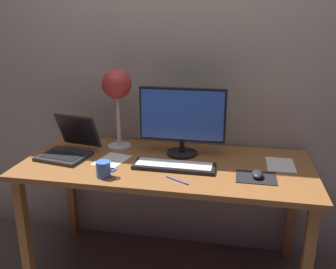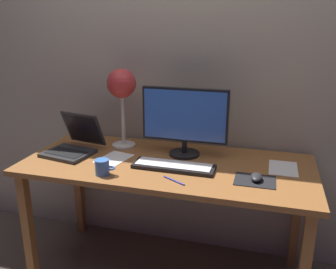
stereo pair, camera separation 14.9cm
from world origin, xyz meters
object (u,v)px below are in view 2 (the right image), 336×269
(monitor, at_px, (185,119))
(mouse, at_px, (256,177))
(keyboard_main, at_px, (174,166))
(coffee_mug, at_px, (103,167))
(desk_lamp, at_px, (122,88))
(laptop, at_px, (75,141))
(pen, at_px, (174,181))

(monitor, bearing_deg, mouse, -30.78)
(keyboard_main, height_order, coffee_mug, coffee_mug)
(keyboard_main, xyz_separation_m, desk_lamp, (-0.39, 0.26, 0.36))
(laptop, xyz_separation_m, pen, (0.68, -0.25, -0.06))
(monitor, xyz_separation_m, laptop, (-0.64, -0.12, -0.16))
(keyboard_main, bearing_deg, desk_lamp, 146.90)
(desk_lamp, relative_size, mouse, 5.05)
(keyboard_main, relative_size, mouse, 4.60)
(desk_lamp, relative_size, coffee_mug, 4.46)
(coffee_mug, bearing_deg, desk_lamp, 98.21)
(monitor, distance_m, laptop, 0.67)
(coffee_mug, height_order, pen, coffee_mug)
(desk_lamp, height_order, pen, desk_lamp)
(monitor, distance_m, mouse, 0.53)
(keyboard_main, height_order, desk_lamp, desk_lamp)
(mouse, bearing_deg, coffee_mug, -169.94)
(mouse, bearing_deg, laptop, 172.69)
(laptop, bearing_deg, mouse, -7.31)
(laptop, bearing_deg, coffee_mug, -41.67)
(mouse, height_order, coffee_mug, coffee_mug)
(monitor, relative_size, laptop, 1.41)
(mouse, xyz_separation_m, coffee_mug, (-0.76, -0.14, 0.02))
(monitor, distance_m, keyboard_main, 0.30)
(desk_lamp, bearing_deg, coffee_mug, -81.79)
(laptop, xyz_separation_m, mouse, (1.07, -0.14, -0.04))
(keyboard_main, relative_size, coffee_mug, 4.06)
(desk_lamp, relative_size, pen, 3.46)
(keyboard_main, relative_size, laptop, 1.25)
(desk_lamp, bearing_deg, pen, -43.56)
(keyboard_main, distance_m, coffee_mug, 0.38)
(laptop, relative_size, pen, 2.51)
(keyboard_main, height_order, laptop, laptop)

